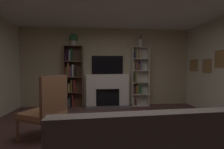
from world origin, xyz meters
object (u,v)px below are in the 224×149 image
Objects in this scene: tv at (107,65)px; bookshelf_left at (72,78)px; potted_plant at (73,39)px; vase_with_flowers at (141,43)px; fireplace at (108,89)px; armchair at (47,109)px; bookshelf_right at (138,76)px.

tv is 0.53× the size of bookshelf_left.
potted_plant is 0.96× the size of vase_with_flowers.
fireplace is at bearing 1.79° from potted_plant.
bookshelf_left is at bearing -175.45° from tv.
tv is at bearing 63.32° from armchair.
bookshelf_left is 2.42m from armchair.
vase_with_flowers is at bearing -0.67° from bookshelf_left.
vase_with_flowers is (2.30, -0.03, 1.18)m from bookshelf_left.
bookshelf_left is at bearing 88.44° from armchair.
bookshelf_right is at bearing -4.21° from tv.
vase_with_flowers is at bearing -1.83° from fireplace.
potted_plant is 0.35× the size of armchair.
fireplace is 1.14m from bookshelf_right.
bookshelf_left reaches higher than fireplace.
vase_with_flowers reaches higher than fireplace.
vase_with_flowers reaches higher than armchair.
vase_with_flowers is 3.69m from armchair.
armchair is at bearing -135.05° from vase_with_flowers.
fireplace is 2.01m from potted_plant.
fireplace is at bearing 62.51° from armchair.
potted_plant is at bearing -21.86° from bookshelf_left.
tv is 2.60× the size of potted_plant.
potted_plant reaches higher than bookshelf_left.
tv is at bearing 175.79° from bookshelf_right.
bookshelf_right is 4.72× the size of vase_with_flowers.
tv reaches higher than fireplace.
tv is 1.13m from bookshelf_right.
fireplace is 1.25m from bookshelf_left.
bookshelf_left and bookshelf_right have the same top height.
bookshelf_right is at bearing 0.40° from fireplace.
armchair is (-1.25, -2.48, -0.83)m from tv.
bookshelf_right is 1.71× the size of armchair.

